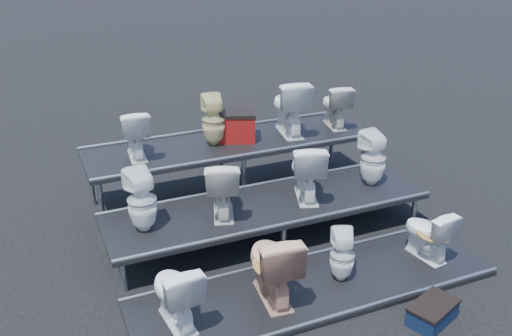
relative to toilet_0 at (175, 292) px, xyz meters
name	(u,v)px	position (x,y,z in m)	size (l,w,h in m)	color
ground	(267,235)	(1.60, 1.30, -0.43)	(80.00, 80.00, 0.00)	black
tier_front	(315,287)	(1.60, 0.00, -0.40)	(4.20, 1.20, 0.06)	black
tier_mid	(268,220)	(1.60, 1.30, -0.20)	(4.20, 1.20, 0.46)	black
tier_back	(232,169)	(1.60, 2.60, 0.00)	(4.20, 1.20, 0.86)	black
toilet_0	(175,292)	(0.00, 0.00, 0.00)	(0.41, 0.72, 0.73)	white
toilet_1	(272,264)	(1.07, 0.00, 0.06)	(0.47, 0.83, 0.84)	tan
toilet_2	(342,255)	(1.94, 0.00, -0.05)	(0.28, 0.29, 0.62)	white
toilet_3	(428,233)	(3.13, 0.00, -0.04)	(0.37, 0.64, 0.66)	white
toilet_4	(142,200)	(-0.01, 1.30, 0.42)	(0.35, 0.35, 0.77)	white
toilet_5	(222,187)	(0.99, 1.30, 0.41)	(0.42, 0.73, 0.75)	beige
toilet_6	(307,170)	(2.15, 1.30, 0.42)	(0.44, 0.76, 0.78)	white
toilet_7	(373,158)	(3.18, 1.30, 0.42)	(0.34, 0.35, 0.76)	white
toilet_8	(135,133)	(0.22, 2.60, 0.77)	(0.38, 0.66, 0.68)	white
toilet_9	(213,120)	(1.34, 2.60, 0.80)	(0.33, 0.34, 0.73)	beige
toilet_10	(289,106)	(2.53, 2.60, 0.86)	(0.47, 0.82, 0.84)	white
toilet_11	(335,105)	(3.32, 2.60, 0.77)	(0.38, 0.66, 0.68)	beige
red_crate	(237,127)	(1.71, 2.66, 0.63)	(0.53, 0.43, 0.39)	maroon
step_stool	(432,314)	(2.46, -0.96, -0.33)	(0.53, 0.32, 0.19)	#0E1A32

